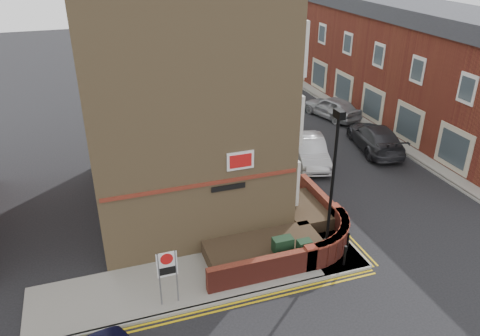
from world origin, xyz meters
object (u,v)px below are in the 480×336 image
utility_cabinet_large (282,251)px  silver_car_near (310,150)px  lamppost (332,187)px  zone_sign (167,269)px

utility_cabinet_large → silver_car_near: (5.30, 8.28, 0.05)m
lamppost → silver_car_near: lamppost is taller
lamppost → silver_car_near: (3.40, 8.38, -2.57)m
zone_sign → silver_car_near: 13.54m
zone_sign → silver_car_near: zone_sign is taller
utility_cabinet_large → zone_sign: bearing=-170.3°
lamppost → zone_sign: 6.85m
utility_cabinet_large → silver_car_near: silver_car_near is taller
zone_sign → silver_car_near: (10.00, 9.09, -0.87)m
lamppost → silver_car_near: size_ratio=1.35×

